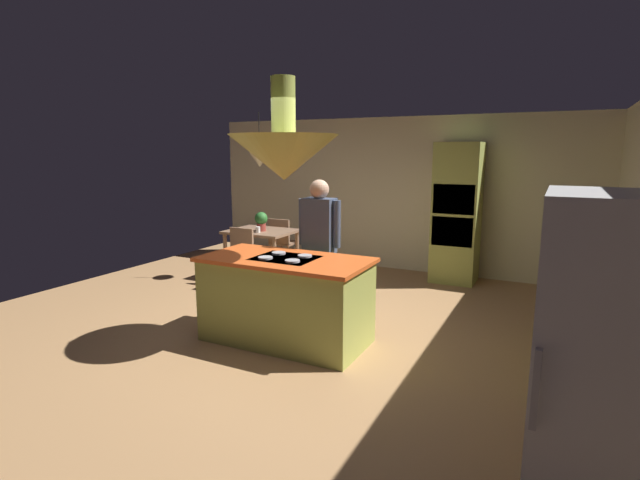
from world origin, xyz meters
TOP-DOWN VIEW (x-y plane):
  - ground at (0.00, 0.00)m, footprint 8.16×8.16m
  - wall_back at (0.00, 3.45)m, footprint 6.80×0.10m
  - kitchen_island at (0.00, -0.20)m, footprint 1.75×0.90m
  - counter_run_right at (2.84, 0.60)m, footprint 0.73×2.08m
  - oven_tower at (1.10, 3.04)m, footprint 0.66×0.62m
  - refrigerator at (2.80, -1.90)m, footprint 0.72×0.74m
  - dining_table at (-1.70, 1.90)m, footprint 1.03×0.81m
  - person_at_island at (0.03, 0.52)m, footprint 0.53×0.22m
  - range_hood at (0.00, -0.20)m, footprint 1.10×1.10m
  - pendant_light_over_table at (-1.70, 1.90)m, footprint 0.32×0.32m
  - chair_facing_island at (-1.70, 1.27)m, footprint 0.40×0.40m
  - chair_by_back_wall at (-1.70, 2.53)m, footprint 0.40×0.40m
  - potted_plant_on_table at (-1.66, 1.84)m, footprint 0.20×0.20m
  - cup_on_table at (-1.63, 1.70)m, footprint 0.07×0.07m
  - canister_flour at (2.84, 0.09)m, footprint 0.12×0.12m
  - canister_sugar at (2.84, 0.27)m, footprint 0.13×0.13m
  - microwave_on_counter at (2.84, 1.21)m, footprint 0.46×0.36m

SIDE VIEW (x-z plane):
  - ground at x=0.00m, z-range 0.00..0.00m
  - kitchen_island at x=0.00m, z-range -0.01..0.92m
  - counter_run_right at x=2.84m, z-range 0.01..0.91m
  - chair_facing_island at x=-1.70m, z-range 0.07..0.94m
  - chair_by_back_wall at x=-1.70m, z-range 0.07..0.94m
  - dining_table at x=-1.70m, z-range 0.27..1.03m
  - cup_on_table at x=-1.63m, z-range 0.76..0.85m
  - refrigerator at x=2.80m, z-range 0.00..1.81m
  - potted_plant_on_table at x=-1.66m, z-range 0.78..1.08m
  - person_at_island at x=0.03m, z-range 0.12..1.80m
  - canister_flour at x=2.84m, z-range 0.90..1.08m
  - canister_sugar at x=2.84m, z-range 0.90..1.11m
  - microwave_on_counter at x=2.84m, z-range 0.90..1.18m
  - oven_tower at x=1.10m, z-range 0.00..2.12m
  - wall_back at x=0.00m, z-range 0.00..2.55m
  - pendant_light_over_table at x=-1.70m, z-range 1.45..2.27m
  - range_hood at x=0.00m, z-range 1.46..2.46m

